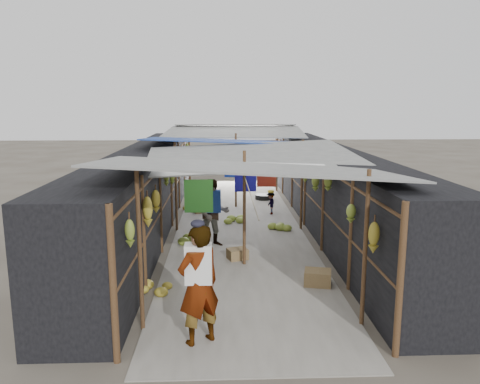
{
  "coord_description": "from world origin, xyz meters",
  "views": [
    {
      "loc": [
        -0.5,
        -7.12,
        3.61
      ],
      "look_at": [
        -0.0,
        5.29,
        1.25
      ],
      "focal_mm": 35.0,
      "sensor_mm": 36.0,
      "label": 1
    }
  ],
  "objects": [
    {
      "name": "crate_mid",
      "position": [
        1.41,
        1.71,
        0.16
      ],
      "size": [
        0.61,
        0.53,
        0.32
      ],
      "primitive_type": "cube",
      "rotation": [
        0.0,
        0.0,
        -0.23
      ],
      "color": "#94764B",
      "rests_on": "ground"
    },
    {
      "name": "vendor_elderly",
      "position": [
        -0.85,
        -0.5,
        0.94
      ],
      "size": [
        0.82,
        0.75,
        1.88
      ],
      "primitive_type": "imported",
      "rotation": [
        0.0,
        0.0,
        3.71
      ],
      "color": "white",
      "rests_on": "ground"
    },
    {
      "name": "black_basin",
      "position": [
        1.1,
        10.28,
        0.1
      ],
      "size": [
        0.65,
        0.65,
        0.2
      ],
      "primitive_type": "cylinder",
      "color": "black",
      "rests_on": "ground"
    },
    {
      "name": "hanging_bananas",
      "position": [
        0.0,
        6.58,
        1.65
      ],
      "size": [
        3.96,
        14.07,
        0.78
      ],
      "color": "olive",
      "rests_on": "ground"
    },
    {
      "name": "vendor_seated",
      "position": [
        1.11,
        7.82,
        0.38
      ],
      "size": [
        0.35,
        0.53,
        0.77
      ],
      "primitive_type": "imported",
      "rotation": [
        0.0,
        0.0,
        -1.45
      ],
      "color": "#534E48",
      "rests_on": "ground"
    },
    {
      "name": "stall_right",
      "position": [
        2.7,
        6.5,
        1.15
      ],
      "size": [
        1.4,
        15.0,
        2.3
      ],
      "primitive_type": "cube",
      "color": "black",
      "rests_on": "ground"
    },
    {
      "name": "aisle_slab",
      "position": [
        0.0,
        6.5,
        0.01
      ],
      "size": [
        3.6,
        16.0,
        0.02
      ],
      "primitive_type": "cube",
      "color": "#9E998E",
      "rests_on": "ground"
    },
    {
      "name": "ground",
      "position": [
        0.0,
        0.0,
        0.0
      ],
      "size": [
        80.0,
        80.0,
        0.0
      ],
      "primitive_type": "plane",
      "color": "#6B6356",
      "rests_on": "ground"
    },
    {
      "name": "shopper_blue",
      "position": [
        -0.72,
        4.43,
        0.87
      ],
      "size": [
        0.92,
        0.76,
        1.74
      ],
      "primitive_type": "imported",
      "rotation": [
        0.0,
        0.0,
        0.12
      ],
      "color": "#1F2D9C",
      "rests_on": "ground"
    },
    {
      "name": "floor_bananas",
      "position": [
        -0.87,
        5.23,
        0.15
      ],
      "size": [
        3.55,
        9.52,
        0.34
      ],
      "color": "olive",
      "rests_on": "ground"
    },
    {
      "name": "market_canopy",
      "position": [
        0.02,
        6.83,
        2.4
      ],
      "size": [
        5.62,
        15.2,
        2.77
      ],
      "color": "brown",
      "rests_on": "ground"
    },
    {
      "name": "crate_near",
      "position": [
        -0.14,
        3.35,
        0.13
      ],
      "size": [
        0.53,
        0.48,
        0.27
      ],
      "primitive_type": "cube",
      "rotation": [
        0.0,
        0.0,
        0.33
      ],
      "color": "#94764B",
      "rests_on": "ground"
    },
    {
      "name": "crate_back",
      "position": [
        -1.19,
        8.17,
        0.15
      ],
      "size": [
        0.57,
        0.51,
        0.3
      ],
      "primitive_type": "cube",
      "rotation": [
        0.0,
        0.0,
        0.32
      ],
      "color": "#94764B",
      "rests_on": "ground"
    },
    {
      "name": "stall_left",
      "position": [
        -2.7,
        6.5,
        1.15
      ],
      "size": [
        1.4,
        15.0,
        2.3
      ],
      "primitive_type": "cube",
      "color": "black",
      "rests_on": "ground"
    }
  ]
}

